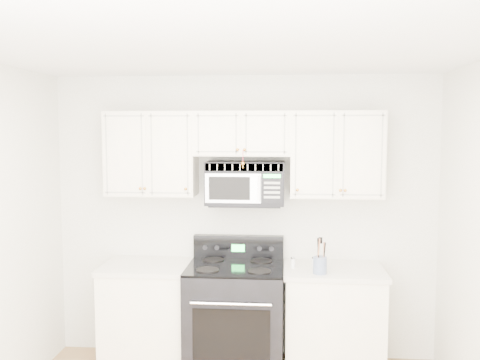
# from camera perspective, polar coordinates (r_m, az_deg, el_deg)

# --- Properties ---
(room) EXTENTS (3.51, 3.51, 2.61)m
(room) POSITION_cam_1_polar(r_m,az_deg,el_deg) (3.25, -2.00, -9.03)
(room) COLOR #A07146
(room) RESTS_ON ground
(base_cabinet_left) EXTENTS (0.86, 0.65, 0.92)m
(base_cabinet_left) POSITION_cam_1_polar(r_m,az_deg,el_deg) (5.00, -9.32, -14.35)
(base_cabinet_left) COLOR white
(base_cabinet_left) RESTS_ON ground
(base_cabinet_right) EXTENTS (0.86, 0.65, 0.92)m
(base_cabinet_right) POSITION_cam_1_polar(r_m,az_deg,el_deg) (4.88, 9.88, -14.87)
(base_cabinet_right) COLOR white
(base_cabinet_right) RESTS_ON ground
(range) EXTENTS (0.83, 0.75, 1.14)m
(range) POSITION_cam_1_polar(r_m,az_deg,el_deg) (4.83, -0.49, -14.29)
(range) COLOR black
(range) RESTS_ON ground
(upper_cabinets) EXTENTS (2.44, 0.37, 0.75)m
(upper_cabinets) POSITION_cam_1_polar(r_m,az_deg,el_deg) (4.73, 0.30, 3.26)
(upper_cabinets) COLOR white
(upper_cabinets) RESTS_ON ground
(microwave) EXTENTS (0.69, 0.39, 0.38)m
(microwave) POSITION_cam_1_polar(r_m,az_deg,el_deg) (4.73, 0.56, -0.30)
(microwave) COLOR black
(microwave) RESTS_ON ground
(utensil_crock) EXTENTS (0.11, 0.11, 0.30)m
(utensil_crock) POSITION_cam_1_polar(r_m,az_deg,el_deg) (4.52, 8.53, -8.87)
(utensil_crock) COLOR slate
(utensil_crock) RESTS_ON base_cabinet_right
(shaker_salt) EXTENTS (0.04, 0.04, 0.10)m
(shaker_salt) POSITION_cam_1_polar(r_m,az_deg,el_deg) (4.67, 5.69, -8.74)
(shaker_salt) COLOR silver
(shaker_salt) RESTS_ON base_cabinet_right
(shaker_pepper) EXTENTS (0.04, 0.04, 0.10)m
(shaker_pepper) POSITION_cam_1_polar(r_m,az_deg,el_deg) (4.71, 7.91, -8.67)
(shaker_pepper) COLOR silver
(shaker_pepper) RESTS_ON base_cabinet_right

